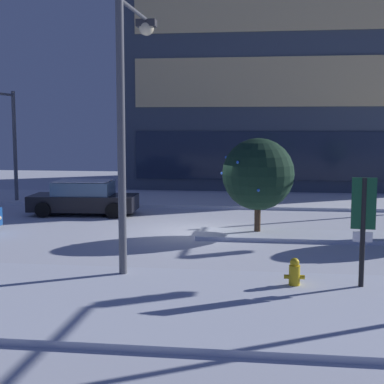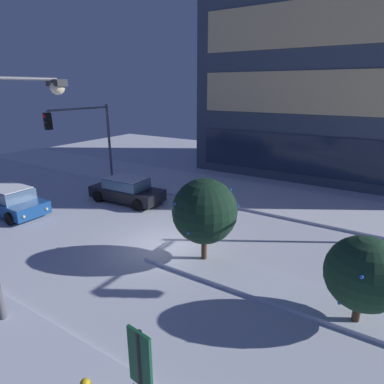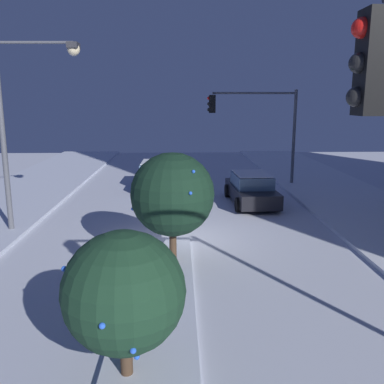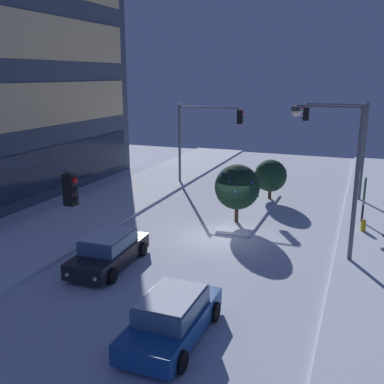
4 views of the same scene
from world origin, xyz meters
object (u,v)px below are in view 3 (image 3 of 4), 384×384
car_far (251,189)px  traffic_light_corner_far_left (258,118)px  street_lamp_arched (25,108)px  decorated_tree_median (172,195)px  car_near (156,175)px  decorated_tree_left_of_median (124,292)px

car_far → traffic_light_corner_far_left: (-4.51, 1.02, 3.20)m
street_lamp_arched → decorated_tree_median: size_ratio=2.05×
car_near → traffic_light_corner_far_left: size_ratio=0.84×
car_far → traffic_light_corner_far_left: 5.62m
decorated_tree_left_of_median → traffic_light_corner_far_left: bearing=162.8°
street_lamp_arched → decorated_tree_median: street_lamp_arched is taller
car_far → decorated_tree_left_of_median: decorated_tree_left_of_median is taller
car_near → street_lamp_arched: size_ratio=0.66×
decorated_tree_median → street_lamp_arched: bearing=-121.5°
street_lamp_arched → decorated_tree_left_of_median: bearing=-61.0°
traffic_light_corner_far_left → decorated_tree_median: 13.04m
street_lamp_arched → traffic_light_corner_far_left: bearing=43.0°
decorated_tree_median → traffic_light_corner_far_left: bearing=158.7°
car_near → car_far: size_ratio=0.98×
street_lamp_arched → decorated_tree_left_of_median: 10.34m
decorated_tree_median → decorated_tree_left_of_median: size_ratio=1.23×
car_far → decorated_tree_left_of_median: bearing=158.5°
car_near → decorated_tree_median: (11.61, 1.14, 1.45)m
decorated_tree_left_of_median → street_lamp_arched: bearing=-152.6°
street_lamp_arched → car_near: bearing=65.2°
car_near → traffic_light_corner_far_left: traffic_light_corner_far_left is taller
car_near → car_far: (4.08, 4.81, -0.00)m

